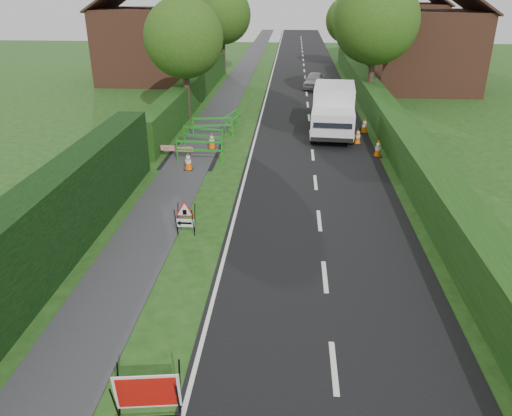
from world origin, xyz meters
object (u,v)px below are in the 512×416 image
object	(u,v)px
red_rect_sign	(147,393)
works_van	(333,110)
hatchback_car	(314,80)
triangle_sign	(184,216)

from	to	relation	value
red_rect_sign	works_van	distance (m)	19.77
red_rect_sign	hatchback_car	bearing A→B (deg)	75.03
triangle_sign	works_van	bearing A→B (deg)	66.70
red_rect_sign	triangle_sign	xyz separation A→B (m)	(-0.80, 7.13, 0.13)
red_rect_sign	triangle_sign	bearing A→B (deg)	88.68
red_rect_sign	works_van	xyz separation A→B (m)	(4.56, 19.22, 0.71)
triangle_sign	red_rect_sign	bearing A→B (deg)	-82.95
red_rect_sign	works_van	bearing A→B (deg)	68.90
works_van	red_rect_sign	bearing A→B (deg)	-98.94
triangle_sign	works_van	world-z (taller)	works_van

